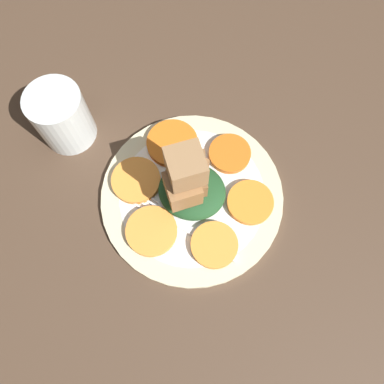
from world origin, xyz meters
The scene contains 11 objects.
table_slab centered at (0.00, 0.00, 1.00)cm, with size 120.00×120.00×2.00cm, color #4C3828.
plate centered at (0.00, 0.00, 2.52)cm, with size 26.39×26.39×1.05cm.
carrot_slice_0 centered at (-4.79, 7.08, 3.58)cm, with size 7.72×7.72×0.96cm, color orange.
carrot_slice_1 centered at (-8.35, 0.50, 3.58)cm, with size 7.13×7.13×0.96cm, color #F9953A.
carrot_slice_2 centered at (-4.11, -6.71, 3.58)cm, with size 7.14×7.14×0.96cm, color #F9963A.
carrot_slice_3 centered at (4.74, -6.53, 3.58)cm, with size 6.50×6.50×0.96cm, color orange.
carrot_slice_4 centered at (8.34, 0.64, 3.58)cm, with size 6.59×6.59×0.96cm, color orange.
carrot_slice_5 centered at (3.95, 7.44, 3.58)cm, with size 6.26×6.26×0.96cm, color orange.
center_pile centered at (-0.44, 0.14, 7.55)cm, with size 9.59×8.64×11.73cm.
fork centered at (-0.91, -4.61, 3.30)cm, with size 17.85×7.46×0.40cm.
water_glass centered at (-20.93, 5.86, 6.61)cm, with size 8.03×8.03×9.22cm.
Camera 1 is at (4.34, -17.62, 53.86)cm, focal length 35.00 mm.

